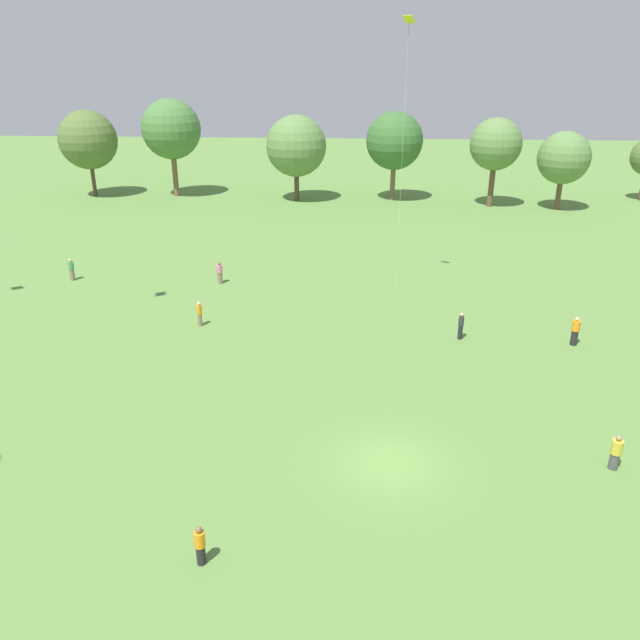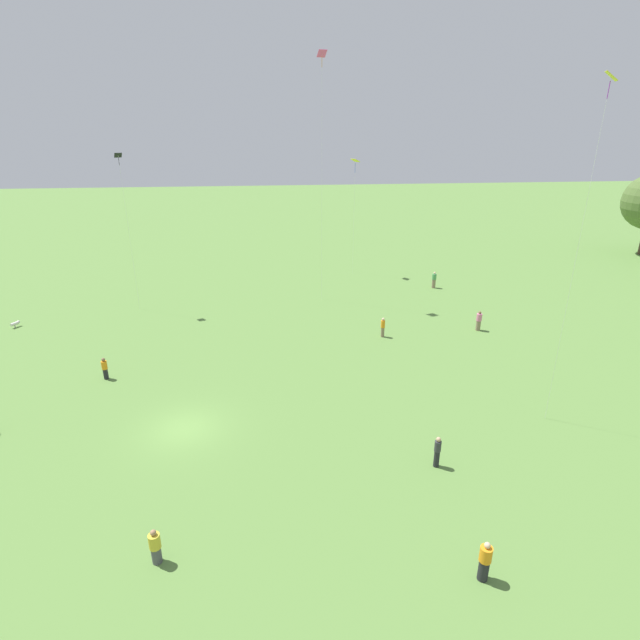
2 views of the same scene
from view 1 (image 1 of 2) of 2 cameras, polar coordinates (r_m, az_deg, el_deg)
The scene contains 15 objects.
ground_plane at distance 27.84m, azimuth 6.48°, elevation -12.91°, with size 240.00×240.00×0.00m, color #5B843D.
tree_0 at distance 85.08m, azimuth -20.45°, elevation 15.17°, with size 7.11×7.11×10.51m.
tree_1 at distance 82.19m, azimuth -13.45°, elevation 16.59°, with size 7.23×7.23×11.84m.
tree_2 at distance 77.62m, azimuth -2.19°, elevation 15.60°, with size 7.24×7.24×10.17m.
tree_3 at distance 78.39m, azimuth 6.83°, elevation 15.94°, with size 6.83×6.83×10.52m.
tree_4 at distance 76.84m, azimuth 15.77°, elevation 15.18°, with size 5.90×5.90×10.13m.
tree_5 at distance 77.68m, azimuth 21.41°, elevation 13.63°, with size 5.86×5.86×8.83m.
person_0 at distance 40.92m, azimuth 22.30°, elevation -0.97°, with size 0.55×0.55×1.82m.
person_2 at distance 39.63m, azimuth 12.75°, elevation -0.52°, with size 0.47×0.47×1.75m.
person_3 at distance 41.33m, azimuth -10.96°, elevation 0.56°, with size 0.46×0.46×1.67m.
person_4 at distance 49.09m, azimuth -9.16°, elevation 4.27°, with size 0.63×0.63×1.73m.
person_5 at distance 52.92m, azimuth -21.78°, elevation 4.29°, with size 0.47×0.47×1.76m.
person_6 at distance 23.06m, azimuth -10.91°, elevation -19.58°, with size 0.51×0.51×1.59m.
person_7 at distance 29.70m, azimuth 25.42°, elevation -10.90°, with size 0.62×0.62×1.63m.
kite_2 at distance 44.03m, azimuth 8.02°, elevation 23.37°, with size 0.86×0.79×18.71m.
Camera 1 is at (-1.58, -22.62, 16.16)m, focal length 35.00 mm.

